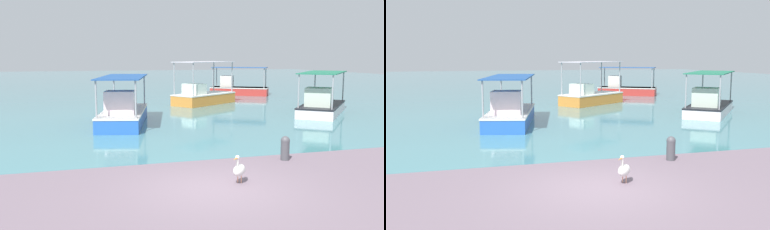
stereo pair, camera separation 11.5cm
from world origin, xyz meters
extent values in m
plane|color=slate|center=(0.00, 0.00, 0.00)|extent=(120.00, 120.00, 0.00)
cube|color=teal|center=(0.00, 48.00, 0.00)|extent=(110.00, 90.00, 0.00)
cube|color=orange|center=(5.93, 18.85, 0.39)|extent=(5.24, 4.39, 0.77)
cube|color=silver|center=(5.93, 18.85, 0.74)|extent=(5.30, 4.45, 0.08)
cylinder|color=#99999E|center=(7.34, 20.81, 1.87)|extent=(0.08, 0.08, 2.19)
cylinder|color=#99999E|center=(8.28, 19.41, 1.87)|extent=(0.08, 0.08, 2.19)
cylinder|color=#99999E|center=(3.59, 18.29, 1.87)|extent=(0.08, 0.08, 2.19)
cylinder|color=#99999E|center=(4.52, 16.89, 1.87)|extent=(0.08, 0.08, 2.19)
cube|color=silver|center=(5.93, 18.85, 3.00)|extent=(5.13, 4.36, 0.05)
cube|color=silver|center=(4.99, 18.22, 1.14)|extent=(1.68, 1.74, 0.74)
cube|color=#BB302A|center=(11.15, 24.79, 0.35)|extent=(5.10, 4.07, 0.69)
cube|color=silver|center=(11.15, 24.79, 0.66)|extent=(5.15, 4.12, 0.08)
cylinder|color=#99999E|center=(13.42, 24.24, 1.55)|extent=(0.08, 0.08, 1.70)
cylinder|color=#99999E|center=(12.64, 22.99, 1.55)|extent=(0.08, 0.08, 1.70)
cylinder|color=#99999E|center=(9.66, 26.60, 1.55)|extent=(0.08, 0.08, 1.70)
cylinder|color=#99999E|center=(8.87, 25.34, 1.55)|extent=(0.08, 0.08, 1.70)
cube|color=#2A4D88|center=(11.15, 24.79, 2.42)|extent=(4.98, 4.05, 0.05)
cube|color=beige|center=(10.20, 25.38, 1.19)|extent=(1.48, 1.54, 0.99)
cube|color=blue|center=(-0.79, 11.35, 0.35)|extent=(3.39, 6.47, 0.70)
cube|color=silver|center=(-0.79, 11.35, 0.66)|extent=(3.44, 6.51, 0.08)
cylinder|color=#99999E|center=(-0.93, 14.31, 1.53)|extent=(0.08, 0.08, 1.65)
cylinder|color=#99999E|center=(0.73, 13.89, 1.53)|extent=(0.08, 0.08, 1.65)
cylinder|color=#99999E|center=(-2.31, 8.80, 1.53)|extent=(0.08, 0.08, 1.65)
cylinder|color=#99999E|center=(-0.65, 8.39, 1.53)|extent=(0.08, 0.08, 1.65)
cube|color=navy|center=(-0.79, 11.35, 2.38)|extent=(3.44, 6.30, 0.05)
cube|color=silver|center=(-1.12, 10.00, 1.25)|extent=(1.61, 1.48, 1.08)
cube|color=white|center=(10.97, 11.84, 0.30)|extent=(5.36, 5.68, 0.59)
cube|color=black|center=(10.97, 11.84, 0.56)|extent=(5.41, 5.74, 0.08)
cylinder|color=#99999E|center=(12.08, 14.41, 1.51)|extent=(0.08, 0.08, 1.83)
cylinder|color=#99999E|center=(13.40, 13.25, 1.51)|extent=(0.08, 0.08, 1.83)
cylinder|color=#99999E|center=(8.55, 10.43, 1.51)|extent=(0.08, 0.08, 1.83)
cylinder|color=#99999E|center=(9.87, 9.27, 1.51)|extent=(0.08, 0.08, 1.83)
cube|color=#1F6A4D|center=(10.97, 11.84, 2.45)|extent=(5.30, 5.60, 0.05)
cube|color=silver|center=(10.11, 10.86, 1.12)|extent=(1.93, 1.92, 1.05)
cylinder|color=#E0997A|center=(0.88, 0.27, 0.11)|extent=(0.03, 0.03, 0.22)
cylinder|color=#E0997A|center=(0.81, 0.34, 0.11)|extent=(0.03, 0.03, 0.22)
ellipsoid|color=white|center=(0.83, 0.29, 0.36)|extent=(0.59, 0.60, 0.32)
ellipsoid|color=white|center=(1.00, 0.47, 0.38)|extent=(0.20, 0.20, 0.10)
cylinder|color=white|center=(0.72, 0.17, 0.58)|extent=(0.07, 0.07, 0.26)
sphere|color=white|center=(0.72, 0.17, 0.74)|extent=(0.11, 0.11, 0.11)
cone|color=#E5933F|center=(0.61, 0.05, 0.73)|extent=(0.25, 0.26, 0.06)
cylinder|color=#47474C|center=(3.28, 2.26, 0.31)|extent=(0.29, 0.29, 0.61)
sphere|color=#4C4C51|center=(3.28, 2.26, 0.65)|extent=(0.30, 0.30, 0.30)
camera|label=1|loc=(-3.57, -10.03, 3.39)|focal=40.00mm
camera|label=2|loc=(-3.46, -10.07, 3.39)|focal=40.00mm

